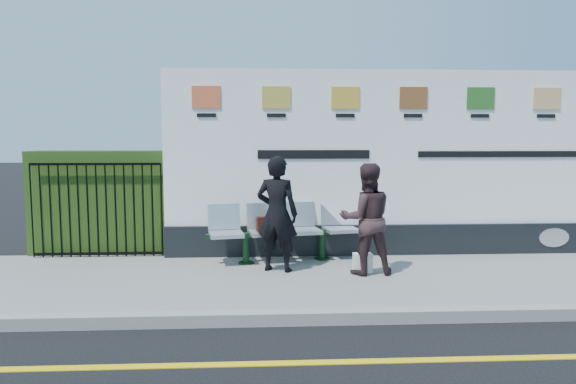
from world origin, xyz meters
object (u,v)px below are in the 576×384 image
object	(u,v)px
billboard	(410,175)
woman_left	(277,214)
bench	(285,246)
woman_right	(366,219)

from	to	relation	value
billboard	woman_left	world-z (taller)	billboard
billboard	bench	bearing A→B (deg)	-167.52
bench	woman_left	bearing A→B (deg)	-113.75
bench	woman_left	xyz separation A→B (m)	(-0.13, -0.56, 0.58)
billboard	woman_right	size ratio (longest dim) A/B	5.11
woman_left	woman_right	world-z (taller)	woman_left
billboard	woman_left	size ratio (longest dim) A/B	4.81
billboard	bench	xyz separation A→B (m)	(-2.09, -0.46, -1.05)
bench	billboard	bearing A→B (deg)	2.08
billboard	woman_right	xyz separation A→B (m)	(-0.97, -1.24, -0.52)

